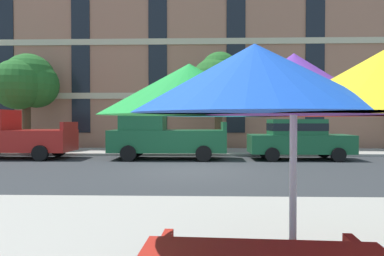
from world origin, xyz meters
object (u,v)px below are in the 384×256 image
(pickup_red, at_px, (10,136))
(patio_umbrella, at_px, (294,88))
(sedan_green, at_px, (298,138))
(pickup_green, at_px, (163,136))
(street_tree_middle, at_px, (218,83))
(street_tree_left, at_px, (27,83))

(pickup_red, xyz_separation_m, patio_umbrella, (9.44, -12.70, 0.96))
(pickup_red, bearing_deg, sedan_green, -0.00)
(pickup_green, height_order, street_tree_middle, street_tree_middle)
(pickup_red, height_order, patio_umbrella, patio_umbrella)
(street_tree_left, distance_m, patio_umbrella, 19.13)
(pickup_green, xyz_separation_m, street_tree_middle, (2.58, 2.96, 2.68))
(pickup_red, relative_size, pickup_green, 1.00)
(pickup_red, relative_size, street_tree_left, 0.94)
(street_tree_left, relative_size, patio_umbrella, 1.68)
(patio_umbrella, bearing_deg, pickup_green, 101.25)
(sedan_green, height_order, patio_umbrella, patio_umbrella)
(pickup_green, bearing_deg, street_tree_left, 156.91)
(sedan_green, height_order, street_tree_middle, street_tree_middle)
(pickup_green, bearing_deg, street_tree_middle, 48.96)
(sedan_green, distance_m, street_tree_left, 14.44)
(patio_umbrella, bearing_deg, pickup_red, 126.63)
(sedan_green, xyz_separation_m, patio_umbrella, (-3.46, -12.70, 1.03))
(pickup_red, relative_size, patio_umbrella, 1.59)
(pickup_red, height_order, sedan_green, pickup_red)
(pickup_red, xyz_separation_m, sedan_green, (12.90, -0.00, -0.08))
(pickup_red, xyz_separation_m, street_tree_left, (-0.87, 3.32, 2.74))
(pickup_green, xyz_separation_m, street_tree_left, (-7.78, 3.32, 2.74))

